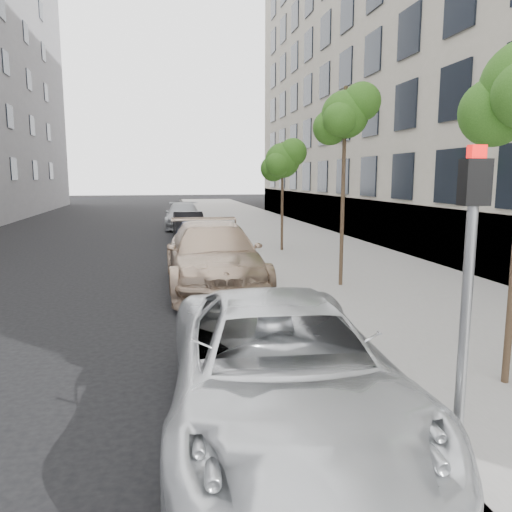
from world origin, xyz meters
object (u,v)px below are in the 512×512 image
object	(u,v)px
tree_mid	(346,115)
sedan_black	(189,226)
minivan	(281,368)
sedan_rear	(184,216)
sedan_blue	(196,236)
signal_pole	(468,274)
suv	(213,256)
tree_far	(283,160)

from	to	relation	value
tree_mid	sedan_black	world-z (taller)	tree_mid
minivan	sedan_black	world-z (taller)	minivan
sedan_rear	sedan_blue	bearing A→B (deg)	-87.28
sedan_black	sedan_rear	distance (m)	5.12
sedan_black	sedan_blue	bearing A→B (deg)	-90.66
signal_pole	suv	size ratio (longest dim) A/B	0.52
tree_far	sedan_rear	bearing A→B (deg)	107.59
suv	sedan_blue	world-z (taller)	suv
tree_far	minivan	world-z (taller)	tree_far
tree_far	signal_pole	size ratio (longest dim) A/B	1.37
signal_pole	minivan	distance (m)	2.38
sedan_blue	sedan_black	distance (m)	4.51
sedan_black	sedan_rear	bearing A→B (deg)	89.09
suv	tree_far	bearing A→B (deg)	59.32
sedan_black	suv	bearing A→B (deg)	-90.74
tree_far	sedan_rear	world-z (taller)	tree_far
signal_pole	minivan	bearing A→B (deg)	141.95
signal_pole	sedan_blue	world-z (taller)	signal_pole
minivan	tree_mid	bearing A→B (deg)	68.16
tree_mid	suv	world-z (taller)	tree_mid
sedan_rear	tree_mid	bearing A→B (deg)	-76.20
sedan_blue	tree_mid	bearing A→B (deg)	-65.35
suv	minivan	bearing A→B (deg)	-90.21
sedan_black	tree_mid	bearing A→B (deg)	-75.09
tree_mid	sedan_black	distance (m)	12.93
tree_far	signal_pole	distance (m)	14.97
signal_pole	sedan_rear	xyz separation A→B (m)	(-1.40, 25.27, -1.36)
signal_pole	suv	xyz separation A→B (m)	(-1.40, 9.19, -1.22)
suv	sedan_blue	xyz separation A→B (m)	(0.00, 6.44, -0.22)
signal_pole	sedan_rear	distance (m)	25.34
sedan_blue	suv	bearing A→B (deg)	-89.67
signal_pole	suv	bearing A→B (deg)	103.69
sedan_black	sedan_rear	xyz separation A→B (m)	(0.01, 5.12, 0.09)
tree_mid	signal_pole	world-z (taller)	tree_mid
tree_far	tree_mid	bearing A→B (deg)	-90.00
minivan	suv	distance (m)	7.84
tree_mid	sedan_blue	size ratio (longest dim) A/B	1.34
tree_mid	signal_pole	size ratio (longest dim) A/B	1.65
suv	sedan_blue	distance (m)	6.44
signal_pole	sedan_rear	size ratio (longest dim) A/B	0.62
signal_pole	sedan_black	bearing A→B (deg)	99.03
minivan	sedan_rear	bearing A→B (deg)	94.03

